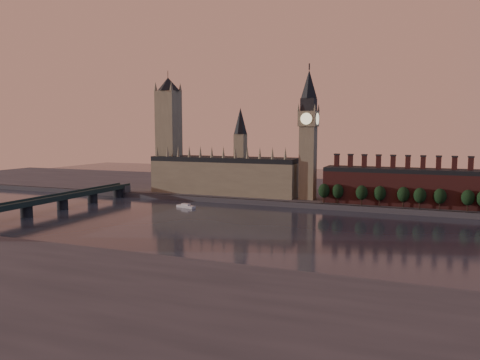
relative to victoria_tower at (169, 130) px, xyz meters
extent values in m
plane|color=black|center=(120.00, -115.00, -59.09)|extent=(900.00, 900.00, 0.00)
cube|color=#4A494F|center=(120.00, -25.00, -57.09)|extent=(900.00, 4.00, 4.00)
cube|color=#4A494F|center=(120.00, 65.00, -57.09)|extent=(900.00, 180.00, 4.00)
cube|color=#4A494F|center=(120.00, -285.00, -57.09)|extent=(900.00, 180.00, 4.00)
cube|color=gray|center=(55.00, 0.00, -41.09)|extent=(130.00, 30.00, 28.00)
cube|color=black|center=(55.00, 0.00, -25.09)|extent=(130.00, 30.00, 4.00)
cube|color=gray|center=(70.00, 0.00, -15.09)|extent=(9.00, 9.00, 24.00)
cone|color=black|center=(70.00, 0.00, 7.91)|extent=(12.00, 12.00, 22.00)
cone|color=gray|center=(-4.00, -14.00, -18.09)|extent=(2.60, 2.60, 10.00)
cone|color=gray|center=(6.73, -14.00, -18.09)|extent=(2.60, 2.60, 10.00)
cone|color=gray|center=(17.45, -14.00, -18.09)|extent=(2.60, 2.60, 10.00)
cone|color=gray|center=(28.18, -14.00, -18.09)|extent=(2.60, 2.60, 10.00)
cone|color=gray|center=(38.91, -14.00, -18.09)|extent=(2.60, 2.60, 10.00)
cone|color=gray|center=(49.64, -14.00, -18.09)|extent=(2.60, 2.60, 10.00)
cone|color=gray|center=(60.36, -14.00, -18.09)|extent=(2.60, 2.60, 10.00)
cone|color=gray|center=(71.09, -14.00, -18.09)|extent=(2.60, 2.60, 10.00)
cone|color=gray|center=(81.82, -14.00, -18.09)|extent=(2.60, 2.60, 10.00)
cone|color=gray|center=(92.55, -14.00, -18.09)|extent=(2.60, 2.60, 10.00)
cone|color=gray|center=(103.27, -14.00, -18.09)|extent=(2.60, 2.60, 10.00)
cone|color=gray|center=(114.00, -14.00, -18.09)|extent=(2.60, 2.60, 10.00)
cube|color=gray|center=(0.00, 0.00, -10.09)|extent=(18.00, 18.00, 90.00)
cone|color=black|center=(0.00, 0.00, 40.91)|extent=(24.00, 24.00, 12.00)
cylinder|color=#232326|center=(0.00, 0.00, 46.91)|extent=(0.50, 0.50, 12.00)
cone|color=gray|center=(-8.00, -8.00, 38.91)|extent=(3.00, 3.00, 8.00)
cone|color=gray|center=(8.00, -8.00, 38.91)|extent=(3.00, 3.00, 8.00)
cone|color=gray|center=(-8.00, 8.00, 38.91)|extent=(3.00, 3.00, 8.00)
cone|color=gray|center=(8.00, 8.00, 38.91)|extent=(3.00, 3.00, 8.00)
cube|color=gray|center=(130.00, -5.00, -26.09)|extent=(12.00, 12.00, 58.00)
cube|color=gray|center=(130.00, -5.00, 8.91)|extent=(14.00, 14.00, 12.00)
cube|color=#232326|center=(130.00, -5.00, 19.91)|extent=(11.00, 11.00, 10.00)
cone|color=black|center=(130.00, -5.00, 35.91)|extent=(13.00, 13.00, 22.00)
cylinder|color=#232326|center=(130.00, -5.00, 49.41)|extent=(1.00, 1.00, 5.00)
cylinder|color=beige|center=(130.00, -12.20, 8.91)|extent=(9.00, 0.50, 9.00)
cylinder|color=beige|center=(130.00, 2.20, 8.91)|extent=(9.00, 0.50, 9.00)
cylinder|color=beige|center=(122.80, -5.00, 8.91)|extent=(0.50, 9.00, 9.00)
cylinder|color=beige|center=(137.20, -5.00, 8.91)|extent=(0.50, 9.00, 9.00)
cone|color=gray|center=(123.50, -11.50, 17.91)|extent=(2.00, 2.00, 6.00)
cone|color=gray|center=(136.50, -11.50, 17.91)|extent=(2.00, 2.00, 6.00)
cone|color=gray|center=(123.50, 1.50, 17.91)|extent=(2.00, 2.00, 6.00)
cone|color=gray|center=(136.50, 1.50, 17.91)|extent=(2.00, 2.00, 6.00)
cube|color=maroon|center=(200.00, -5.00, -43.09)|extent=(110.00, 25.00, 24.00)
cube|color=black|center=(200.00, -5.00, -29.59)|extent=(110.00, 25.00, 3.00)
cube|color=maroon|center=(153.00, -5.00, -23.59)|extent=(3.50, 3.50, 9.00)
cube|color=#232326|center=(153.00, -5.00, -18.59)|extent=(4.20, 4.20, 1.00)
cube|color=maroon|center=(163.44, -5.00, -23.59)|extent=(3.50, 3.50, 9.00)
cube|color=#232326|center=(163.44, -5.00, -18.59)|extent=(4.20, 4.20, 1.00)
cube|color=maroon|center=(173.89, -5.00, -23.59)|extent=(3.50, 3.50, 9.00)
cube|color=#232326|center=(173.89, -5.00, -18.59)|extent=(4.20, 4.20, 1.00)
cube|color=maroon|center=(184.33, -5.00, -23.59)|extent=(3.50, 3.50, 9.00)
cube|color=#232326|center=(184.33, -5.00, -18.59)|extent=(4.20, 4.20, 1.00)
cube|color=maroon|center=(194.78, -5.00, -23.59)|extent=(3.50, 3.50, 9.00)
cube|color=#232326|center=(194.78, -5.00, -18.59)|extent=(4.20, 4.20, 1.00)
cube|color=maroon|center=(205.22, -5.00, -23.59)|extent=(3.50, 3.50, 9.00)
cube|color=#232326|center=(205.22, -5.00, -18.59)|extent=(4.20, 4.20, 1.00)
cube|color=maroon|center=(215.67, -5.00, -23.59)|extent=(3.50, 3.50, 9.00)
cube|color=#232326|center=(215.67, -5.00, -18.59)|extent=(4.20, 4.20, 1.00)
cube|color=maroon|center=(226.11, -5.00, -23.59)|extent=(3.50, 3.50, 9.00)
cube|color=#232326|center=(226.11, -5.00, -18.59)|extent=(4.20, 4.20, 1.00)
cube|color=maroon|center=(236.56, -5.00, -23.59)|extent=(3.50, 3.50, 9.00)
cube|color=#232326|center=(236.56, -5.00, -18.59)|extent=(4.20, 4.20, 1.00)
cube|color=maroon|center=(247.00, -5.00, -23.59)|extent=(3.50, 3.50, 9.00)
cube|color=#232326|center=(247.00, -5.00, -18.59)|extent=(4.20, 4.20, 1.00)
cylinder|color=black|center=(146.65, -20.74, -52.09)|extent=(0.80, 0.80, 6.00)
ellipsoid|color=black|center=(146.65, -20.74, -45.59)|extent=(8.60, 8.60, 10.75)
cylinder|color=black|center=(156.86, -19.79, -52.09)|extent=(0.80, 0.80, 6.00)
ellipsoid|color=black|center=(156.86, -19.79, -45.59)|extent=(8.60, 8.60, 10.75)
cylinder|color=black|center=(174.65, -21.05, -52.09)|extent=(0.80, 0.80, 6.00)
ellipsoid|color=black|center=(174.65, -21.05, -45.59)|extent=(8.60, 8.60, 10.75)
cylinder|color=black|center=(187.37, -19.92, -52.09)|extent=(0.80, 0.80, 6.00)
ellipsoid|color=black|center=(187.37, -19.92, -45.59)|extent=(8.60, 8.60, 10.75)
cylinder|color=black|center=(203.54, -19.52, -52.09)|extent=(0.80, 0.80, 6.00)
ellipsoid|color=black|center=(203.54, -19.52, -45.59)|extent=(8.60, 8.60, 10.75)
cylinder|color=black|center=(214.62, -20.79, -52.09)|extent=(0.80, 0.80, 6.00)
ellipsoid|color=black|center=(214.62, -20.79, -45.59)|extent=(8.60, 8.60, 10.75)
cylinder|color=black|center=(227.65, -19.92, -52.09)|extent=(0.80, 0.80, 6.00)
ellipsoid|color=black|center=(227.65, -19.92, -45.59)|extent=(8.60, 8.60, 10.75)
cylinder|color=black|center=(245.21, -20.10, -52.09)|extent=(0.80, 0.80, 6.00)
ellipsoid|color=black|center=(245.21, -20.10, -45.59)|extent=(8.60, 8.60, 10.75)
cube|color=#1D2E28|center=(-35.00, -120.00, -50.09)|extent=(12.00, 200.00, 2.50)
cube|color=#1D2E28|center=(-40.50, -120.00, -48.19)|extent=(1.00, 200.00, 1.30)
cube|color=#1D2E28|center=(-29.50, -120.00, -48.19)|extent=(1.00, 200.00, 1.30)
cube|color=#4A494F|center=(-35.00, -25.00, -52.09)|extent=(14.00, 8.00, 6.00)
cylinder|color=#232326|center=(-35.00, -132.00, -55.21)|extent=(8.00, 8.00, 7.75)
cylinder|color=#232326|center=(-35.00, -98.00, -55.21)|extent=(8.00, 8.00, 7.75)
cylinder|color=#232326|center=(-35.00, -64.00, -55.21)|extent=(8.00, 8.00, 7.75)
cylinder|color=#232326|center=(-35.00, -30.00, -55.21)|extent=(8.00, 8.00, 7.75)
cube|color=silver|center=(48.18, -57.77, -58.18)|extent=(16.42, 7.94, 1.81)
cube|color=silver|center=(48.18, -57.77, -56.60)|extent=(7.36, 4.82, 1.36)
camera|label=1|loc=(218.94, -370.21, 0.14)|focal=35.00mm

